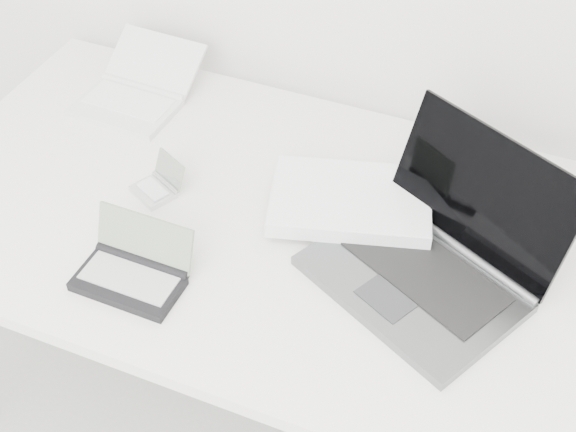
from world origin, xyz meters
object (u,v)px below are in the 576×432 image
at_px(desk, 310,246).
at_px(palmtop_charcoal, 133,271).
at_px(laptop_large, 396,232).
at_px(netbook_open_white, 135,94).

distance_m(desk, palmtop_charcoal, 0.35).
bearing_deg(laptop_large, desk, -147.02).
bearing_deg(desk, laptop_large, 6.28).
distance_m(laptop_large, palmtop_charcoal, 0.48).
height_order(desk, netbook_open_white, netbook_open_white).
distance_m(desk, laptop_large, 0.18).
xyz_separation_m(desk, netbook_open_white, (-0.52, 0.23, 0.07)).
distance_m(netbook_open_white, palmtop_charcoal, 0.54).
bearing_deg(desk, palmtop_charcoal, -135.71).
bearing_deg(palmtop_charcoal, laptop_large, 33.16).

